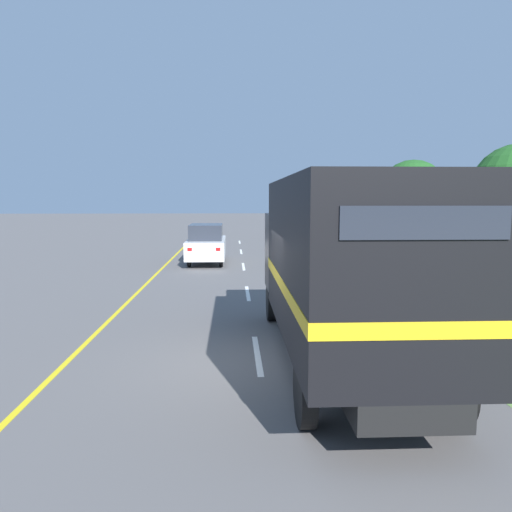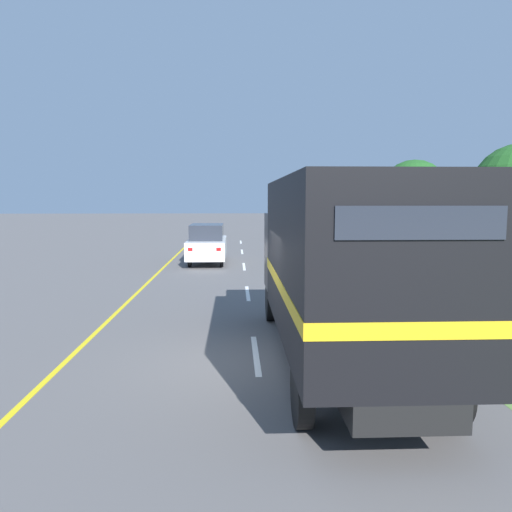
{
  "view_description": "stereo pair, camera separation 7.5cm",
  "coord_description": "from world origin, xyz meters",
  "views": [
    {
      "loc": [
        -0.48,
        -9.26,
        3.13
      ],
      "look_at": [
        0.3,
        7.57,
        1.2
      ],
      "focal_mm": 35.0,
      "sensor_mm": 36.0,
      "label": 1
    },
    {
      "loc": [
        -0.41,
        -9.27,
        3.13
      ],
      "look_at": [
        0.3,
        7.57,
        1.2
      ],
      "focal_mm": 35.0,
      "sensor_mm": 36.0,
      "label": 2
    }
  ],
  "objects": [
    {
      "name": "roadside_tree_mid",
      "position": [
        10.83,
        21.86,
        3.43
      ],
      "size": [
        4.28,
        4.28,
        5.58
      ],
      "color": "brown",
      "rests_on": "ground"
    },
    {
      "name": "edge_line_yellow",
      "position": [
        -3.7,
        18.21,
        0.0
      ],
      "size": [
        0.12,
        64.96,
        0.01
      ],
      "primitive_type": "cube",
      "color": "yellow",
      "rests_on": "ground"
    },
    {
      "name": "horse_trailer_truck",
      "position": [
        1.56,
        -0.27,
        1.95
      ],
      "size": [
        2.47,
        8.19,
        3.47
      ],
      "color": "black",
      "rests_on": "ground"
    },
    {
      "name": "centre_dash_mid_a",
      "position": [
        0.0,
        7.13,
        0.0
      ],
      "size": [
        0.12,
        2.6,
        0.01
      ],
      "primitive_type": "cube",
      "color": "white",
      "rests_on": "ground"
    },
    {
      "name": "centre_dash_mid_b",
      "position": [
        0.0,
        13.73,
        0.0
      ],
      "size": [
        0.12,
        2.6,
        0.01
      ],
      "primitive_type": "cube",
      "color": "white",
      "rests_on": "ground"
    },
    {
      "name": "centre_dash_farthest",
      "position": [
        0.0,
        26.93,
        0.0
      ],
      "size": [
        0.12,
        2.6,
        0.01
      ],
      "primitive_type": "cube",
      "color": "white",
      "rests_on": "ground"
    },
    {
      "name": "highway_sign",
      "position": [
        6.53,
        7.98,
        2.05
      ],
      "size": [
        1.91,
        0.09,
        3.14
      ],
      "color": "#9E9EA3",
      "rests_on": "ground"
    },
    {
      "name": "lead_car_white",
      "position": [
        -1.77,
        15.08,
        0.97
      ],
      "size": [
        1.8,
        4.61,
        1.91
      ],
      "color": "black",
      "rests_on": "ground"
    },
    {
      "name": "grass_shoulder",
      "position": [
        13.7,
        18.21,
        0.0
      ],
      "size": [
        20.0,
        64.96,
        0.01
      ],
      "primitive_type": "cube",
      "color": "#608942",
      "rests_on": "ground"
    },
    {
      "name": "centre_dash_near",
      "position": [
        0.0,
        0.53,
        0.0
      ],
      "size": [
        0.12,
        2.6,
        0.01
      ],
      "primitive_type": "cube",
      "color": "white",
      "rests_on": "ground"
    },
    {
      "name": "ground_plane",
      "position": [
        0.0,
        0.0,
        0.0
      ],
      "size": [
        200.0,
        200.0,
        0.0
      ],
      "primitive_type": "plane",
      "color": "#5B5959"
    },
    {
      "name": "roadside_tree_far",
      "position": [
        10.33,
        31.07,
        3.66
      ],
      "size": [
        3.43,
        3.43,
        5.39
      ],
      "color": "brown",
      "rests_on": "ground"
    },
    {
      "name": "centre_dash_far",
      "position": [
        0.0,
        20.33,
        0.0
      ],
      "size": [
        0.12,
        2.6,
        0.01
      ],
      "primitive_type": "cube",
      "color": "white",
      "rests_on": "ground"
    }
  ]
}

